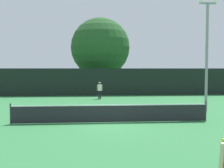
# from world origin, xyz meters

# --- Properties ---
(ground_plane) EXTENTS (120.00, 120.00, 0.00)m
(ground_plane) POSITION_xyz_m (0.00, 0.00, 0.00)
(ground_plane) COLOR #2D723D
(tennis_net) EXTENTS (10.48, 0.08, 1.07)m
(tennis_net) POSITION_xyz_m (0.00, 0.00, 0.51)
(tennis_net) COLOR #232328
(tennis_net) RESTS_ON ground
(perimeter_fence) EXTENTS (29.85, 0.12, 2.92)m
(perimeter_fence) POSITION_xyz_m (0.00, 14.98, 1.46)
(perimeter_fence) COLOR black
(perimeter_fence) RESTS_ON ground
(player_receiving) EXTENTS (0.57, 0.24, 1.60)m
(player_receiving) POSITION_xyz_m (-0.18, 11.56, 0.98)
(player_receiving) COLOR white
(player_receiving) RESTS_ON ground
(tennis_ball) EXTENTS (0.07, 0.07, 0.07)m
(tennis_ball) POSITION_xyz_m (-2.65, 3.64, 0.03)
(tennis_ball) COLOR #CCE033
(tennis_ball) RESTS_ON ground
(light_pole) EXTENTS (1.18, 0.28, 7.43)m
(light_pole) POSITION_xyz_m (6.64, 3.28, 4.27)
(light_pole) COLOR gray
(light_pole) RESTS_ON ground
(large_tree) EXTENTS (7.50, 7.50, 9.36)m
(large_tree) POSITION_xyz_m (0.24, 20.70, 5.60)
(large_tree) COLOR brown
(large_tree) RESTS_ON ground
(parked_car_near) EXTENTS (2.18, 4.32, 1.69)m
(parked_car_near) POSITION_xyz_m (-7.91, 22.08, 0.78)
(parked_car_near) COLOR black
(parked_car_near) RESTS_ON ground
(parked_car_mid) EXTENTS (2.45, 4.42, 1.69)m
(parked_car_mid) POSITION_xyz_m (10.46, 21.19, 0.78)
(parked_car_mid) COLOR navy
(parked_car_mid) RESTS_ON ground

